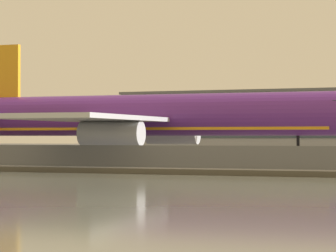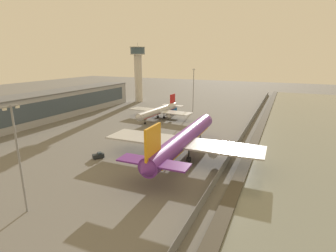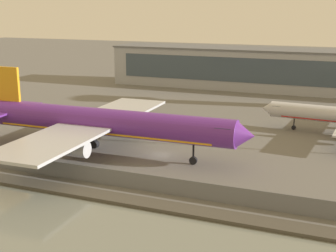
% 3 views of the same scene
% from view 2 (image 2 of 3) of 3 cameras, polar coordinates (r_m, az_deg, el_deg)
% --- Properties ---
extents(ground_plane, '(500.00, 500.00, 0.00)m').
position_cam_2_polar(ground_plane, '(88.60, 4.04, -4.21)').
color(ground_plane, '#66635E').
extents(shoreline_seawall, '(320.00, 3.00, 0.50)m').
position_cam_2_polar(shoreline_seawall, '(84.12, 17.31, -5.76)').
color(shoreline_seawall, '#474238').
rests_on(shoreline_seawall, ground).
extents(perimeter_fence, '(280.00, 0.10, 2.48)m').
position_cam_2_polar(perimeter_fence, '(84.35, 14.33, -4.76)').
color(perimeter_fence, slate).
rests_on(perimeter_fence, ground).
extents(cargo_jet_purple, '(53.05, 45.64, 14.57)m').
position_cam_2_polar(cargo_jet_purple, '(76.46, 3.43, -2.94)').
color(cargo_jet_purple, '#602889').
rests_on(cargo_jet_purple, ground).
extents(passenger_jet_silver, '(37.03, 32.10, 10.21)m').
position_cam_2_polar(passenger_jet_silver, '(125.20, -1.98, 3.33)').
color(passenger_jet_silver, silver).
rests_on(passenger_jet_silver, ground).
extents(baggage_tug, '(3.51, 3.23, 1.80)m').
position_cam_2_polar(baggage_tug, '(79.86, -14.91, -6.26)').
color(baggage_tug, '#1E2328').
rests_on(baggage_tug, ground).
extents(ops_van, '(5.52, 3.12, 2.48)m').
position_cam_2_polar(ops_van, '(140.76, 0.98, 3.54)').
color(ops_van, '#19519E').
rests_on(ops_van, ground).
extents(control_tower, '(10.06, 10.06, 37.38)m').
position_cam_2_polar(control_tower, '(174.00, -6.52, 12.24)').
color(control_tower, beige).
rests_on(control_tower, ground).
extents(terminal_building, '(110.15, 15.46, 12.72)m').
position_cam_2_polar(terminal_building, '(137.33, -24.51, 4.08)').
color(terminal_building, '#9EA3AD').
rests_on(terminal_building, ground).
extents(apron_light_mast_apron_west, '(3.20, 0.40, 22.86)m').
position_cam_2_polar(apron_light_mast_apron_west, '(141.45, 5.55, 8.23)').
color(apron_light_mast_apron_west, gray).
rests_on(apron_light_mast_apron_west, ground).
extents(apron_light_mast_apron_east, '(3.20, 0.40, 20.85)m').
position_cam_2_polar(apron_light_mast_apron_east, '(55.00, -29.79, -5.40)').
color(apron_light_mast_apron_east, gray).
rests_on(apron_light_mast_apron_east, ground).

